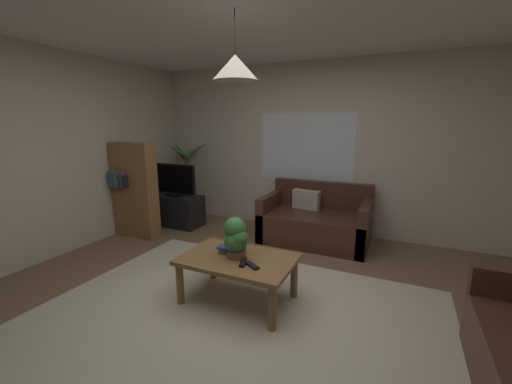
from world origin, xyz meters
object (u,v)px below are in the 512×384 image
Objects in this scene: remote_on_table_1 at (243,263)px; potted_palm_corner at (187,183)px; remote_on_table_0 at (252,266)px; bookshelf_corner at (134,190)px; pendant_lamp at (235,67)px; book_on_table_1 at (226,249)px; coffee_table at (238,264)px; potted_plant_on_table at (236,238)px; book_on_table_0 at (226,251)px; tv_stand at (175,210)px; book_on_table_2 at (226,247)px; couch_under_window at (315,223)px; tv at (173,180)px.

potted_palm_corner is (-2.27, 2.22, 0.15)m from remote_on_table_1.
remote_on_table_1 is (-0.10, 0.02, 0.00)m from remote_on_table_0.
bookshelf_corner is at bearing -82.24° from remote_on_table_0.
remote_on_table_1 is 1.67m from pendant_lamp.
remote_on_table_0 is at bearing -24.75° from book_on_table_1.
pendant_lamp reaches higher than coffee_table.
remote_on_table_0 is 0.42× the size of potted_plant_on_table.
tv_stand is at bearing 140.62° from book_on_table_0.
potted_plant_on_table reaches higher than book_on_table_0.
book_on_table_2 is at bearing 165.01° from coffee_table.
book_on_table_0 reaches higher than remote_on_table_1.
tv_stand reaches higher than coffee_table.
pendant_lamp reaches higher than potted_palm_corner.
couch_under_window reaches higher than book_on_table_1.
book_on_table_0 is at bearing 161.73° from coffee_table.
pendant_lamp reaches higher than remote_on_table_1.
tv is at bearing 73.88° from bookshelf_corner.
bookshelf_corner is (-0.19, -0.64, -0.06)m from tv.
book_on_table_1 is 0.09× the size of potted_palm_corner.
tv is at bearing 142.08° from potted_plant_on_table.
coffee_table is (-0.26, -1.85, 0.10)m from couch_under_window.
bookshelf_corner is (-2.21, 0.93, 0.07)m from potted_plant_on_table.
potted_plant_on_table is 1.48m from pendant_lamp.
remote_on_table_0 is at bearing -27.97° from potted_plant_on_table.
remote_on_table_0 is 0.19× the size of tv.
potted_palm_corner is (-2.17, 2.12, 0.23)m from coffee_table.
book_on_table_0 is 0.04m from book_on_table_2.
book_on_table_0 is at bearing -38.98° from tv.
book_on_table_1 is 0.21m from potted_plant_on_table.
couch_under_window is 1.87m from coffee_table.
book_on_table_2 reaches higher than tv_stand.
potted_palm_corner is at bearing -102.21° from remote_on_table_0.
coffee_table is 2.43m from bookshelf_corner.
book_on_table_1 is (-0.15, 0.05, 0.11)m from coffee_table.
book_on_table_2 is at bearing -91.80° from book_on_table_0.
bookshelf_corner reaches higher than tv.
bookshelf_corner is at bearing 157.12° from potted_plant_on_table.
book_on_table_2 reaches higher than remote_on_table_0.
potted_plant_on_table reaches higher than book_on_table_1.
tv reaches higher than book_on_table_2.
pendant_lamp is at bearing 4.55° from potted_plant_on_table.
potted_palm_corner is at bearing 103.53° from tv.
pendant_lamp is (0.00, 0.00, 1.74)m from coffee_table.
remote_on_table_0 is at bearing -37.39° from tv_stand.
couch_under_window is 9.79× the size of book_on_table_2.
bookshelf_corner is at bearing -159.69° from couch_under_window.
tv is (-2.24, 1.69, 0.32)m from remote_on_table_0.
tv_stand reaches higher than remote_on_table_1.
coffee_table is 0.19m from book_on_table_1.
book_on_table_2 is at bearing 134.32° from remote_on_table_1.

